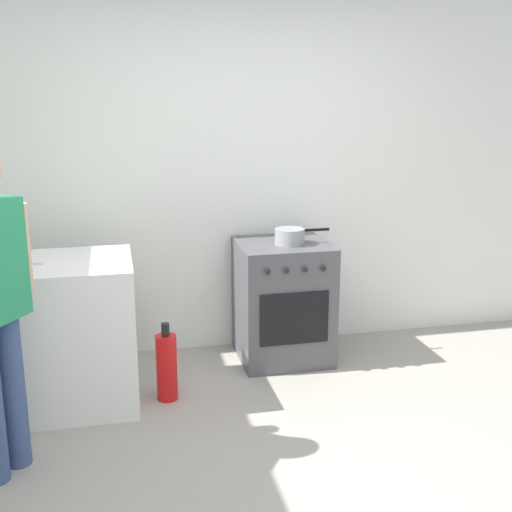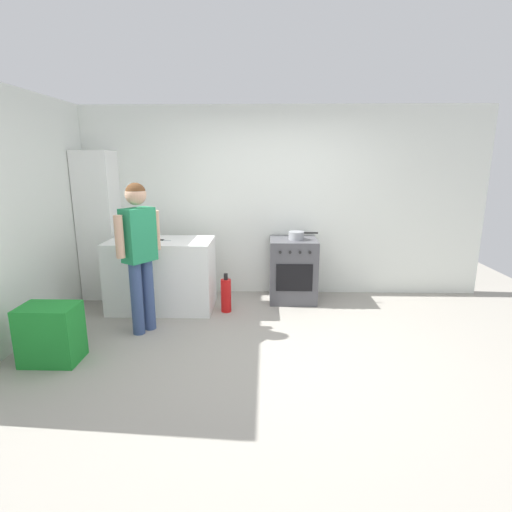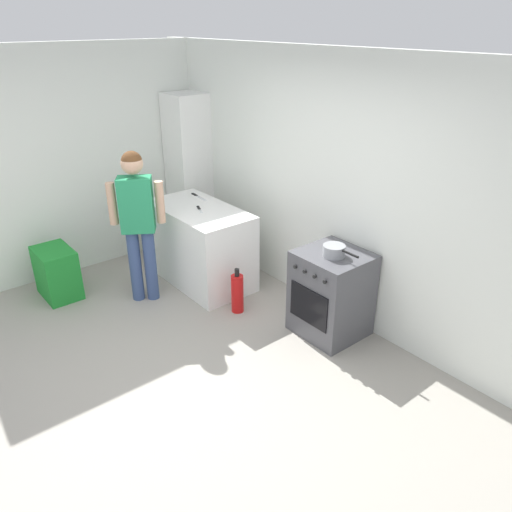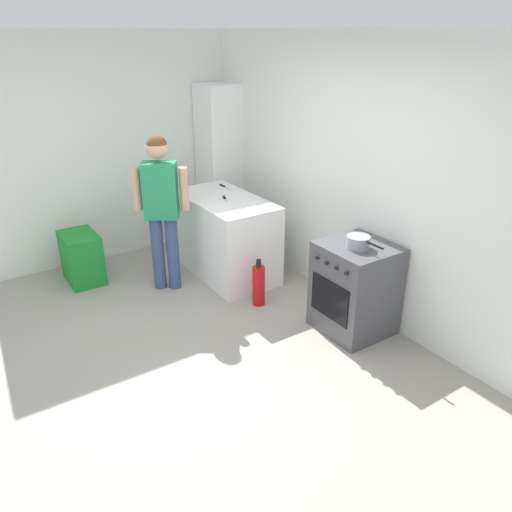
# 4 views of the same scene
# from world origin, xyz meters

# --- Properties ---
(ground_plane) EXTENTS (8.00, 8.00, 0.00)m
(ground_plane) POSITION_xyz_m (0.00, 0.00, 0.00)
(ground_plane) COLOR gray
(back_wall) EXTENTS (6.00, 0.10, 2.60)m
(back_wall) POSITION_xyz_m (0.00, 1.95, 1.30)
(back_wall) COLOR silver
(back_wall) RESTS_ON ground
(side_wall_left) EXTENTS (0.10, 3.10, 2.60)m
(side_wall_left) POSITION_xyz_m (-2.60, 0.40, 1.30)
(side_wall_left) COLOR silver
(side_wall_left) RESTS_ON ground
(counter_unit) EXTENTS (1.30, 0.70, 0.90)m
(counter_unit) POSITION_xyz_m (-1.35, 1.20, 0.45)
(counter_unit) COLOR white
(counter_unit) RESTS_ON ground
(oven_left) EXTENTS (0.63, 0.62, 0.85)m
(oven_left) POSITION_xyz_m (0.35, 1.58, 0.43)
(oven_left) COLOR #4C4C51
(oven_left) RESTS_ON ground
(pot) EXTENTS (0.39, 0.21, 0.11)m
(pot) POSITION_xyz_m (0.39, 1.53, 0.90)
(pot) COLOR gray
(pot) RESTS_ON oven_left
(knife_paring) EXTENTS (0.21, 0.10, 0.01)m
(knife_paring) POSITION_xyz_m (-1.32, 1.19, 0.91)
(knife_paring) COLOR silver
(knife_paring) RESTS_ON counter_unit
(knife_chef) EXTENTS (0.31, 0.05, 0.01)m
(knife_chef) POSITION_xyz_m (-1.68, 1.41, 0.90)
(knife_chef) COLOR silver
(knife_chef) RESTS_ON counter_unit
(person) EXTENTS (0.35, 0.49, 1.65)m
(person) POSITION_xyz_m (-1.38, 0.48, 0.99)
(person) COLOR #384C7A
(person) RESTS_ON ground
(fire_extinguisher) EXTENTS (0.13, 0.13, 0.50)m
(fire_extinguisher) POSITION_xyz_m (-0.52, 1.10, 0.22)
(fire_extinguisher) COLOR red
(fire_extinguisher) RESTS_ON ground
(recycling_crate_lower) EXTENTS (0.52, 0.36, 0.28)m
(recycling_crate_lower) POSITION_xyz_m (-2.04, -0.24, 0.14)
(recycling_crate_lower) COLOR #1E842D
(recycling_crate_lower) RESTS_ON ground
(recycling_crate_upper) EXTENTS (0.52, 0.36, 0.28)m
(recycling_crate_upper) POSITION_xyz_m (-2.04, -0.24, 0.42)
(recycling_crate_upper) COLOR #1E842D
(recycling_crate_upper) RESTS_ON recycling_crate_lower
(larder_cabinet) EXTENTS (0.48, 0.44, 2.00)m
(larder_cabinet) POSITION_xyz_m (-2.30, 1.68, 1.00)
(larder_cabinet) COLOR white
(larder_cabinet) RESTS_ON ground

